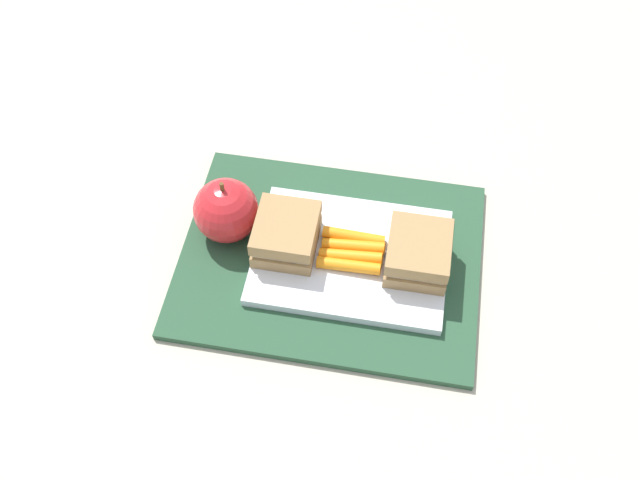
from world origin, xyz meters
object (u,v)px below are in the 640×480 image
(carrot_sticks_bundle, at_px, (352,251))
(apple, at_px, (226,211))
(sandwich_half_left, at_px, (418,253))
(sandwich_half_right, at_px, (286,234))
(food_tray, at_px, (351,257))

(carrot_sticks_bundle, height_order, apple, apple)
(sandwich_half_left, relative_size, apple, 0.89)
(carrot_sticks_bundle, xyz_separation_m, apple, (0.16, -0.02, 0.02))
(sandwich_half_left, bearing_deg, sandwich_half_right, 0.00)
(food_tray, bearing_deg, carrot_sticks_bundle, 171.93)
(sandwich_half_left, distance_m, carrot_sticks_bundle, 0.08)
(food_tray, relative_size, carrot_sticks_bundle, 2.96)
(food_tray, relative_size, sandwich_half_right, 2.88)
(sandwich_half_right, bearing_deg, apple, -13.11)
(sandwich_half_left, xyz_separation_m, apple, (0.23, -0.02, 0.01))
(apple, bearing_deg, sandwich_half_left, 175.60)
(sandwich_half_right, bearing_deg, sandwich_half_left, 180.00)
(sandwich_half_right, distance_m, carrot_sticks_bundle, 0.08)
(food_tray, distance_m, carrot_sticks_bundle, 0.01)
(food_tray, bearing_deg, sandwich_half_left, 180.00)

